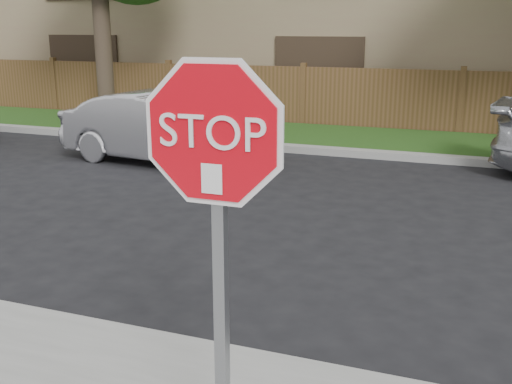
% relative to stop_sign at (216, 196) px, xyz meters
% --- Properties ---
extents(far_curb, '(70.00, 0.30, 0.15)m').
position_rel_stop_sign_xyz_m(far_curb, '(0.82, 9.63, -1.75)').
color(far_curb, gray).
rests_on(far_curb, ground).
extents(grass_strip, '(70.00, 3.00, 0.12)m').
position_rel_stop_sign_xyz_m(grass_strip, '(0.82, 11.28, -1.77)').
color(grass_strip, '#1E4714').
rests_on(grass_strip, ground).
extents(fence, '(70.00, 0.12, 1.60)m').
position_rel_stop_sign_xyz_m(fence, '(0.82, 12.88, -1.03)').
color(fence, '#50381C').
rests_on(fence, ground).
extents(stop_sign, '(1.01, 0.13, 2.55)m').
position_rel_stop_sign_xyz_m(stop_sign, '(0.00, 0.00, 0.00)').
color(stop_sign, gray).
rests_on(stop_sign, sidewalk_near).
extents(sedan_left, '(4.36, 1.97, 1.39)m').
position_rel_stop_sign_xyz_m(sedan_left, '(-4.58, 7.75, -1.14)').
color(sedan_left, silver).
rests_on(sedan_left, ground).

